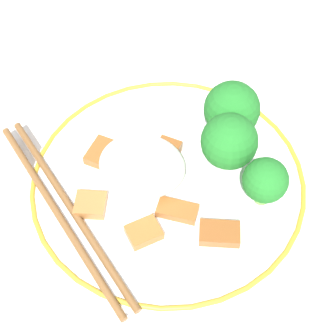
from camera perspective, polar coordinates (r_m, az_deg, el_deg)
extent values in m
plane|color=silver|center=(0.55, 0.00, -2.16)|extent=(3.00, 3.00, 0.00)
cylinder|color=white|center=(0.54, 0.00, -1.72)|extent=(0.26, 0.26, 0.01)
torus|color=#B28C26|center=(0.53, 0.00, -1.27)|extent=(0.26, 0.26, 0.00)
ellipsoid|color=white|center=(0.52, -2.64, 0.24)|extent=(0.08, 0.07, 0.05)
cylinder|color=#72AD4C|center=(0.53, 9.59, -2.32)|extent=(0.01, 0.01, 0.02)
sphere|color=#1E6B23|center=(0.51, 9.94, -0.84)|extent=(0.04, 0.04, 0.04)
cylinder|color=#72AD4C|center=(0.54, 6.00, 0.88)|extent=(0.01, 0.01, 0.01)
sphere|color=#1E6B23|center=(0.52, 6.26, 2.71)|extent=(0.05, 0.05, 0.05)
cylinder|color=#72AD4C|center=(0.57, 6.27, 4.19)|extent=(0.01, 0.01, 0.01)
sphere|color=#1E6B23|center=(0.55, 6.51, 5.97)|extent=(0.06, 0.06, 0.06)
cube|color=#9E6633|center=(0.52, -7.87, -3.70)|extent=(0.03, 0.03, 0.01)
cube|color=brown|center=(0.55, -0.17, 1.59)|extent=(0.03, 0.03, 0.01)
cube|color=brown|center=(0.51, 0.96, -4.33)|extent=(0.04, 0.02, 0.01)
cube|color=brown|center=(0.50, 5.26, -6.63)|extent=(0.04, 0.03, 0.01)
cube|color=brown|center=(0.55, -6.84, 1.58)|extent=(0.03, 0.04, 0.01)
cube|color=#995B28|center=(0.50, -2.47, -6.55)|extent=(0.04, 0.04, 0.01)
cylinder|color=brown|center=(0.52, -11.10, -4.64)|extent=(0.18, 0.17, 0.01)
cylinder|color=brown|center=(0.52, -9.85, -4.00)|extent=(0.18, 0.17, 0.01)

